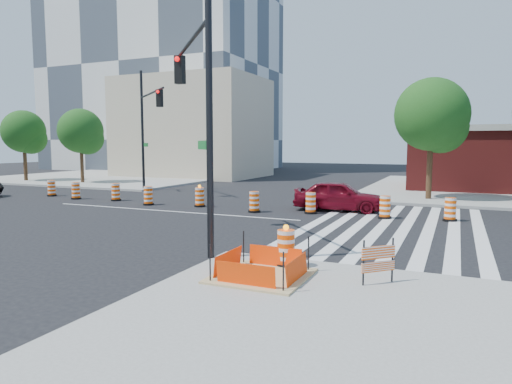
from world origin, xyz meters
TOP-DOWN VIEW (x-y plane):
  - ground at (0.00, 0.00)m, footprint 120.00×120.00m
  - sidewalk_nw at (-18.00, 18.00)m, footprint 22.00×22.00m
  - crosswalk_east at (10.95, 0.00)m, footprint 6.75×13.50m
  - lane_centerline at (0.00, 0.00)m, footprint 14.00×0.12m
  - excavation_pit at (9.00, -9.00)m, footprint 2.20×2.20m
  - tower_nw at (-24.00, 34.00)m, footprint 28.00×18.00m
  - beige_midrise at (-12.00, 22.00)m, footprint 14.00×10.00m
  - red_coupe at (7.83, 3.60)m, footprint 4.61×2.21m
  - signal_pole_se at (5.78, -6.52)m, footprint 4.33×4.88m
  - signal_pole_nw at (-6.26, 6.84)m, footprint 4.90×4.24m
  - pit_drum at (9.22, -7.90)m, footprint 0.57×0.57m
  - barricade at (11.66, -8.40)m, footprint 0.66×0.65m
  - tree_north_a at (-21.71, 9.75)m, footprint 3.71×3.70m
  - tree_north_b at (-15.61, 10.25)m, footprint 3.70×3.70m
  - tree_north_c at (11.77, 9.65)m, footprint 4.21×4.21m
  - median_drum_0 at (-10.66, 2.52)m, footprint 0.60×0.60m
  - median_drum_1 at (-7.98, 1.91)m, footprint 0.60×0.60m
  - median_drum_2 at (-5.23, 2.29)m, footprint 0.60×0.60m
  - median_drum_3 at (-2.28, 1.50)m, footprint 0.60×0.60m
  - median_drum_4 at (0.65, 2.07)m, footprint 0.60×0.60m
  - median_drum_5 at (4.15, 1.41)m, footprint 0.60×0.60m
  - median_drum_6 at (6.81, 2.13)m, footprint 0.60×0.60m
  - median_drum_7 at (10.31, 2.05)m, footprint 0.60×0.60m
  - median_drum_8 at (13.01, 2.49)m, footprint 0.60×0.60m

SIDE VIEW (x-z plane):
  - ground at x=0.00m, z-range 0.00..0.00m
  - lane_centerline at x=0.00m, z-range 0.00..0.01m
  - crosswalk_east at x=10.95m, z-range 0.00..0.01m
  - sidewalk_nw at x=-18.00m, z-range 0.00..0.15m
  - excavation_pit at x=9.00m, z-range -0.23..0.67m
  - median_drum_0 at x=-10.66m, z-range -0.03..0.99m
  - median_drum_1 at x=-7.98m, z-range -0.03..0.99m
  - median_drum_2 at x=-5.23m, z-range -0.03..0.99m
  - median_drum_3 at x=-2.28m, z-range -0.03..0.99m
  - median_drum_5 at x=4.15m, z-range -0.03..0.99m
  - median_drum_6 at x=6.81m, z-range -0.03..0.99m
  - median_drum_7 at x=10.31m, z-range -0.03..0.99m
  - median_drum_8 at x=13.01m, z-range -0.03..0.99m
  - median_drum_4 at x=0.65m, z-range -0.10..1.08m
  - pit_drum at x=9.22m, z-range 0.05..1.17m
  - barricade at x=11.66m, z-range 0.20..1.24m
  - red_coupe at x=7.83m, z-range 0.00..1.52m
  - tree_north_b at x=-15.61m, z-range 1.08..7.36m
  - tree_north_a at x=-21.71m, z-range 1.08..7.37m
  - tree_north_c at x=11.77m, z-range 1.23..8.38m
  - beige_midrise at x=-12.00m, z-range 0.00..10.00m
  - signal_pole_nw at x=-6.26m, z-range 0.94..9.32m
  - signal_pole_se at x=5.78m, z-range 0.95..9.38m
  - tower_nw at x=-24.00m, z-range 0.00..45.00m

